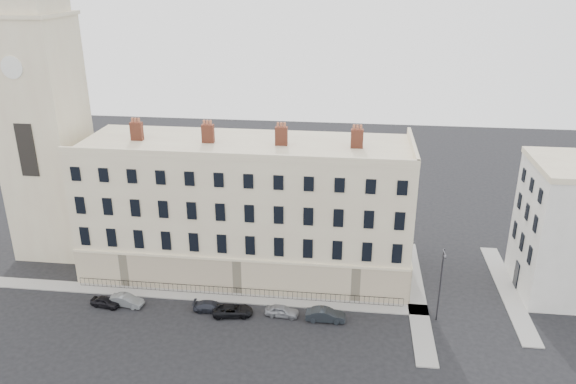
% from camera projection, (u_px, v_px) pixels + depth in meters
% --- Properties ---
extents(ground, '(160.00, 160.00, 0.00)m').
position_uv_depth(ground, '(286.00, 330.00, 54.23)').
color(ground, black).
rests_on(ground, ground).
extents(terrace, '(36.22, 12.22, 17.00)m').
position_uv_depth(terrace, '(247.00, 208.00, 63.18)').
color(terrace, beige).
rests_on(terrace, ground).
extents(church_tower, '(8.00, 8.13, 44.00)m').
position_uv_depth(church_tower, '(39.00, 100.00, 63.63)').
color(church_tower, beige).
rests_on(church_tower, ground).
extents(adjacent_building, '(10.00, 10.00, 14.00)m').
position_uv_depth(adjacent_building, '(574.00, 232.00, 58.54)').
color(adjacent_building, silver).
rests_on(adjacent_building, ground).
extents(pavement_terrace, '(48.00, 2.00, 0.12)m').
position_uv_depth(pavement_terrace, '(199.00, 295.00, 59.94)').
color(pavement_terrace, gray).
rests_on(pavement_terrace, ground).
extents(pavement_east_return, '(2.00, 24.00, 0.12)m').
position_uv_depth(pavement_east_return, '(416.00, 294.00, 60.13)').
color(pavement_east_return, gray).
rests_on(pavement_east_return, ground).
extents(pavement_adjacent, '(2.00, 20.00, 0.12)m').
position_uv_depth(pavement_adjacent, '(508.00, 290.00, 60.85)').
color(pavement_adjacent, gray).
rests_on(pavement_adjacent, ground).
extents(railings, '(35.00, 0.04, 0.96)m').
position_uv_depth(railings, '(237.00, 292.00, 59.68)').
color(railings, black).
rests_on(railings, ground).
extents(car_a, '(3.30, 1.77, 1.07)m').
position_uv_depth(car_a, '(106.00, 302.00, 57.91)').
color(car_a, black).
rests_on(car_a, ground).
extents(car_b, '(3.78, 1.81, 1.20)m').
position_uv_depth(car_b, '(126.00, 300.00, 58.04)').
color(car_b, slate).
rests_on(car_b, ground).
extents(car_c, '(3.72, 1.62, 1.06)m').
position_uv_depth(car_c, '(211.00, 306.00, 57.12)').
color(car_c, '#22242D').
rests_on(car_c, ground).
extents(car_d, '(4.28, 2.46, 1.12)m').
position_uv_depth(car_d, '(233.00, 310.00, 56.41)').
color(car_d, black).
rests_on(car_d, ground).
extents(car_e, '(3.48, 1.62, 1.15)m').
position_uv_depth(car_e, '(282.00, 311.00, 56.31)').
color(car_e, gray).
rests_on(car_e, ground).
extents(car_f, '(3.95, 1.38, 1.30)m').
position_uv_depth(car_f, '(325.00, 315.00, 55.52)').
color(car_f, black).
rests_on(car_f, ground).
extents(streetlamp, '(0.29, 1.72, 7.95)m').
position_uv_depth(streetlamp, '(441.00, 282.00, 54.15)').
color(streetlamp, '#2E2E33').
rests_on(streetlamp, ground).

